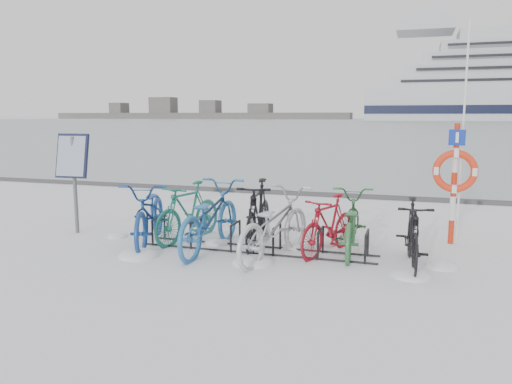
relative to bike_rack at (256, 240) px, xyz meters
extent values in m
plane|color=white|center=(0.00, 0.00, -0.18)|extent=(900.00, 900.00, 0.00)
cube|color=#A3B1B8|center=(0.00, 155.00, -0.17)|extent=(400.00, 298.00, 0.02)
cube|color=#3F3F42|center=(0.00, 5.90, -0.13)|extent=(400.00, 0.25, 0.10)
cylinder|color=black|center=(-1.80, -0.22, 0.04)|extent=(0.04, 0.04, 0.44)
cylinder|color=black|center=(-1.80, 0.22, 0.04)|extent=(0.04, 0.04, 0.44)
cylinder|color=black|center=(-1.80, 0.00, 0.26)|extent=(0.04, 0.44, 0.04)
cylinder|color=black|center=(-1.08, -0.22, 0.04)|extent=(0.04, 0.04, 0.44)
cylinder|color=black|center=(-1.08, 0.22, 0.04)|extent=(0.04, 0.04, 0.44)
cylinder|color=black|center=(-1.08, 0.00, 0.26)|extent=(0.04, 0.44, 0.04)
cylinder|color=black|center=(-0.36, -0.22, 0.04)|extent=(0.04, 0.04, 0.44)
cylinder|color=black|center=(-0.36, 0.22, 0.04)|extent=(0.04, 0.04, 0.44)
cylinder|color=black|center=(-0.36, 0.00, 0.26)|extent=(0.04, 0.44, 0.04)
cylinder|color=black|center=(0.36, -0.22, 0.04)|extent=(0.04, 0.04, 0.44)
cylinder|color=black|center=(0.36, 0.22, 0.04)|extent=(0.04, 0.04, 0.44)
cylinder|color=black|center=(0.36, 0.00, 0.26)|extent=(0.04, 0.44, 0.04)
cylinder|color=black|center=(1.08, -0.22, 0.04)|extent=(0.04, 0.04, 0.44)
cylinder|color=black|center=(1.08, 0.22, 0.04)|extent=(0.04, 0.04, 0.44)
cylinder|color=black|center=(1.08, 0.00, 0.26)|extent=(0.04, 0.44, 0.04)
cylinder|color=black|center=(1.80, -0.22, 0.04)|extent=(0.04, 0.04, 0.44)
cylinder|color=black|center=(1.80, 0.22, 0.04)|extent=(0.04, 0.04, 0.44)
cylinder|color=black|center=(1.80, 0.00, 0.26)|extent=(0.04, 0.44, 0.04)
cylinder|color=black|center=(0.00, -0.22, -0.16)|extent=(4.00, 0.03, 0.03)
cylinder|color=black|center=(0.00, 0.22, -0.16)|extent=(4.00, 0.03, 0.03)
cylinder|color=#595B5E|center=(-3.65, 0.20, 0.73)|extent=(0.07, 0.07, 1.83)
cube|color=black|center=(-3.65, 0.17, 1.29)|extent=(0.64, 0.27, 0.83)
cube|color=#8C99AD|center=(-3.65, 0.13, 1.29)|extent=(0.58, 0.20, 0.74)
cylinder|color=red|center=(3.11, 1.48, 0.03)|extent=(0.10, 0.10, 0.42)
cylinder|color=silver|center=(3.11, 1.48, 0.45)|extent=(0.10, 0.10, 0.42)
cylinder|color=red|center=(3.11, 1.48, 0.87)|extent=(0.10, 0.10, 0.42)
cylinder|color=silver|center=(3.11, 1.48, 1.28)|extent=(0.10, 0.10, 0.42)
cylinder|color=red|center=(3.11, 1.48, 1.70)|extent=(0.10, 0.10, 0.42)
torus|color=red|center=(3.11, 1.39, 1.10)|extent=(0.73, 0.12, 0.73)
cube|color=#0D2997|center=(3.11, 1.40, 1.68)|extent=(0.27, 0.03, 0.27)
cylinder|color=silver|center=(3.21, 1.53, 1.72)|extent=(0.03, 0.03, 3.81)
cube|color=silver|center=(4.34, 208.71, 37.45)|extent=(21.50, 21.50, 6.45)
cube|color=#474747|center=(-120.00, 260.00, 1.57)|extent=(180.00, 12.00, 3.50)
cube|color=#474747|center=(-150.00, 260.00, 5.32)|extent=(24.00, 10.00, 8.00)
cube|color=#474747|center=(-90.00, 260.00, 4.82)|extent=(20.00, 10.00, 6.00)
imported|color=navy|center=(-1.91, -0.06, 0.39)|extent=(1.41, 2.32, 1.15)
imported|color=#1C6D5B|center=(-1.37, 0.33, 0.36)|extent=(0.90, 1.88, 1.09)
imported|color=#2866A5|center=(-0.76, -0.17, 0.41)|extent=(0.83, 2.25, 1.17)
imported|color=black|center=(-0.04, 0.28, 0.41)|extent=(0.77, 2.01, 1.18)
imported|color=#B4B9BD|center=(0.40, -0.30, 0.38)|extent=(1.23, 2.27, 1.13)
imported|color=maroon|center=(1.17, 0.22, 0.32)|extent=(1.03, 1.71, 0.99)
imported|color=#2F6C3A|center=(1.49, 0.41, 0.34)|extent=(0.82, 2.02, 1.04)
imported|color=black|center=(2.47, -0.08, 0.34)|extent=(0.61, 1.76, 1.04)
ellipsoid|color=white|center=(0.52, 0.35, -0.18)|extent=(0.40, 0.40, 0.14)
ellipsoid|color=white|center=(-1.68, -0.89, -0.18)|extent=(0.64, 0.64, 0.22)
ellipsoid|color=white|center=(-2.73, 0.13, -0.18)|extent=(0.39, 0.39, 0.14)
ellipsoid|color=white|center=(0.17, -0.69, -0.18)|extent=(0.63, 0.63, 0.22)
ellipsoid|color=white|center=(2.47, -0.61, -0.18)|extent=(0.56, 0.56, 0.20)
ellipsoid|color=white|center=(2.91, -0.02, -0.18)|extent=(0.49, 0.49, 0.17)
ellipsoid|color=white|center=(1.05, 0.77, -0.18)|extent=(0.41, 0.41, 0.14)
ellipsoid|color=white|center=(-0.80, 0.26, -0.18)|extent=(0.46, 0.46, 0.16)
camera|label=1|loc=(2.44, -7.66, 2.05)|focal=35.00mm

